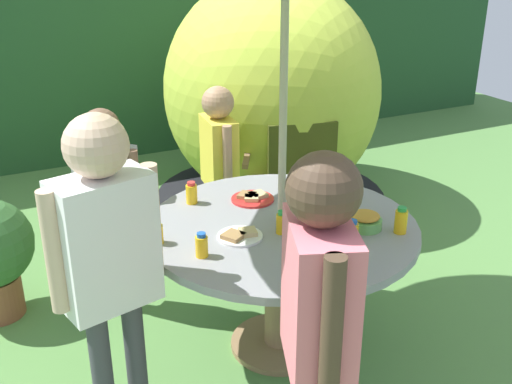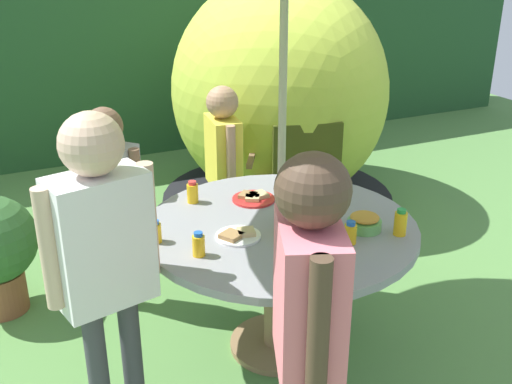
{
  "view_description": "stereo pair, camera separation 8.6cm",
  "coord_description": "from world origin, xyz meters",
  "px_view_note": "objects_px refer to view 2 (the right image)",
  "views": [
    {
      "loc": [
        -1.28,
        -2.31,
        1.98
      ],
      "look_at": [
        -0.06,
        0.16,
        0.82
      ],
      "focal_mm": 43.09,
      "sensor_mm": 36.0,
      "label": 1
    },
    {
      "loc": [
        -1.2,
        -2.35,
        1.98
      ],
      "look_at": [
        -0.06,
        0.16,
        0.82
      ],
      "focal_mm": 43.09,
      "sensor_mm": 36.0,
      "label": 2
    }
  ],
  "objects_px": {
    "child_in_pink_shirt": "(309,300)",
    "plate_far_left": "(323,270)",
    "child_in_yellow_shirt": "(223,152)",
    "cup_far": "(305,243)",
    "juice_bottle_mid_left": "(199,245)",
    "juice_bottle_spot_a": "(400,223)",
    "juice_bottle_front_edge": "(310,228)",
    "plate_near_right": "(238,235)",
    "cup_near": "(331,227)",
    "child_in_white_shirt": "(102,241)",
    "juice_bottle_near_left": "(280,223)",
    "juice_bottle_mid_right": "(155,232)",
    "child_in_grey_shirt": "(110,185)",
    "snack_bowl": "(364,222)",
    "juice_bottle_center_front": "(193,193)",
    "wooden_chair": "(289,168)",
    "plate_center_back": "(253,198)",
    "plate_far_right": "(308,193)",
    "garden_table": "(280,250)",
    "juice_bottle_back_edge": "(350,233)",
    "dome_tent": "(279,92)"
  },
  "relations": [
    {
      "from": "child_in_pink_shirt",
      "to": "plate_far_left",
      "type": "relative_size",
      "value": 5.95
    },
    {
      "from": "child_in_yellow_shirt",
      "to": "cup_far",
      "type": "xyz_separation_m",
      "value": [
        -0.12,
        -1.27,
        0.0
      ]
    },
    {
      "from": "juice_bottle_mid_left",
      "to": "juice_bottle_spot_a",
      "type": "bearing_deg",
      "value": -12.14
    },
    {
      "from": "juice_bottle_front_edge",
      "to": "juice_bottle_spot_a",
      "type": "xyz_separation_m",
      "value": [
        0.39,
        -0.15,
        0.01
      ]
    },
    {
      "from": "plate_near_right",
      "to": "cup_near",
      "type": "relative_size",
      "value": 3.4
    },
    {
      "from": "child_in_white_shirt",
      "to": "child_in_pink_shirt",
      "type": "height_order",
      "value": "child_in_white_shirt"
    },
    {
      "from": "juice_bottle_mid_left",
      "to": "cup_near",
      "type": "height_order",
      "value": "juice_bottle_mid_left"
    },
    {
      "from": "juice_bottle_near_left",
      "to": "cup_near",
      "type": "distance_m",
      "value": 0.23
    },
    {
      "from": "child_in_pink_shirt",
      "to": "cup_far",
      "type": "relative_size",
      "value": 20.79
    },
    {
      "from": "juice_bottle_mid_right",
      "to": "juice_bottle_spot_a",
      "type": "distance_m",
      "value": 1.11
    },
    {
      "from": "child_in_grey_shirt",
      "to": "juice_bottle_mid_right",
      "type": "distance_m",
      "value": 0.66
    },
    {
      "from": "child_in_white_shirt",
      "to": "plate_near_right",
      "type": "distance_m",
      "value": 0.67
    },
    {
      "from": "snack_bowl",
      "to": "cup_near",
      "type": "distance_m",
      "value": 0.16
    },
    {
      "from": "child_in_yellow_shirt",
      "to": "snack_bowl",
      "type": "height_order",
      "value": "child_in_yellow_shirt"
    },
    {
      "from": "snack_bowl",
      "to": "juice_bottle_mid_left",
      "type": "height_order",
      "value": "juice_bottle_mid_left"
    },
    {
      "from": "child_in_grey_shirt",
      "to": "plate_far_left",
      "type": "height_order",
      "value": "child_in_grey_shirt"
    },
    {
      "from": "child_in_pink_shirt",
      "to": "juice_bottle_center_front",
      "type": "bearing_deg",
      "value": 19.12
    },
    {
      "from": "wooden_chair",
      "to": "juice_bottle_center_front",
      "type": "xyz_separation_m",
      "value": [
        -0.91,
        -0.67,
        0.24
      ]
    },
    {
      "from": "plate_far_left",
      "to": "juice_bottle_spot_a",
      "type": "height_order",
      "value": "juice_bottle_spot_a"
    },
    {
      "from": "child_in_yellow_shirt",
      "to": "cup_far",
      "type": "height_order",
      "value": "child_in_yellow_shirt"
    },
    {
      "from": "plate_center_back",
      "to": "juice_bottle_front_edge",
      "type": "height_order",
      "value": "juice_bottle_front_edge"
    },
    {
      "from": "plate_far_right",
      "to": "juice_bottle_center_front",
      "type": "xyz_separation_m",
      "value": [
        -0.58,
        0.17,
        0.04
      ]
    },
    {
      "from": "juice_bottle_mid_right",
      "to": "child_in_white_shirt",
      "type": "bearing_deg",
      "value": -135.58
    },
    {
      "from": "garden_table",
      "to": "juice_bottle_mid_right",
      "type": "relative_size",
      "value": 12.36
    },
    {
      "from": "wooden_chair",
      "to": "juice_bottle_front_edge",
      "type": "height_order",
      "value": "wooden_chair"
    },
    {
      "from": "juice_bottle_near_left",
      "to": "cup_near",
      "type": "height_order",
      "value": "juice_bottle_near_left"
    },
    {
      "from": "child_in_grey_shirt",
      "to": "plate_center_back",
      "type": "xyz_separation_m",
      "value": [
        0.65,
        -0.41,
        -0.03
      ]
    },
    {
      "from": "plate_center_back",
      "to": "cup_far",
      "type": "height_order",
      "value": "cup_far"
    },
    {
      "from": "juice_bottle_front_edge",
      "to": "wooden_chair",
      "type": "bearing_deg",
      "value": 66.21
    },
    {
      "from": "child_in_grey_shirt",
      "to": "plate_far_left",
      "type": "distance_m",
      "value": 1.35
    },
    {
      "from": "juice_bottle_near_left",
      "to": "juice_bottle_center_front",
      "type": "distance_m",
      "value": 0.56
    },
    {
      "from": "garden_table",
      "to": "child_in_white_shirt",
      "type": "xyz_separation_m",
      "value": [
        -0.87,
        -0.2,
        0.33
      ]
    },
    {
      "from": "child_in_white_shirt",
      "to": "juice_bottle_near_left",
      "type": "xyz_separation_m",
      "value": [
        0.82,
        0.12,
        -0.14
      ]
    },
    {
      "from": "child_in_white_shirt",
      "to": "cup_far",
      "type": "bearing_deg",
      "value": -18.06
    },
    {
      "from": "juice_bottle_back_edge",
      "to": "garden_table",
      "type": "bearing_deg",
      "value": 122.82
    },
    {
      "from": "juice_bottle_spot_a",
      "to": "plate_far_right",
      "type": "bearing_deg",
      "value": 105.92
    },
    {
      "from": "garden_table",
      "to": "child_in_white_shirt",
      "type": "height_order",
      "value": "child_in_white_shirt"
    },
    {
      "from": "wooden_chair",
      "to": "plate_near_right",
      "type": "bearing_deg",
      "value": -97.5
    },
    {
      "from": "cup_far",
      "to": "dome_tent",
      "type": "bearing_deg",
      "value": 66.53
    },
    {
      "from": "garden_table",
      "to": "juice_bottle_mid_right",
      "type": "distance_m",
      "value": 0.62
    },
    {
      "from": "wooden_chair",
      "to": "juice_bottle_mid_left",
      "type": "xyz_separation_m",
      "value": [
        -1.07,
        -1.22,
        0.24
      ]
    },
    {
      "from": "wooden_chair",
      "to": "juice_bottle_center_front",
      "type": "relative_size",
      "value": 7.96
    },
    {
      "from": "plate_far_right",
      "to": "plate_center_back",
      "type": "bearing_deg",
      "value": 167.19
    },
    {
      "from": "plate_center_back",
      "to": "cup_near",
      "type": "xyz_separation_m",
      "value": [
        0.17,
        -0.49,
        0.02
      ]
    },
    {
      "from": "snack_bowl",
      "to": "garden_table",
      "type": "bearing_deg",
      "value": 146.95
    },
    {
      "from": "juice_bottle_mid_left",
      "to": "juice_bottle_mid_right",
      "type": "distance_m",
      "value": 0.24
    },
    {
      "from": "dome_tent",
      "to": "juice_bottle_near_left",
      "type": "height_order",
      "value": "dome_tent"
    },
    {
      "from": "cup_far",
      "to": "garden_table",
      "type": "bearing_deg",
      "value": 86.11
    },
    {
      "from": "juice_bottle_back_edge",
      "to": "juice_bottle_spot_a",
      "type": "bearing_deg",
      "value": -5.15
    },
    {
      "from": "child_in_white_shirt",
      "to": "juice_bottle_back_edge",
      "type": "bearing_deg",
      "value": -18.48
    }
  ]
}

